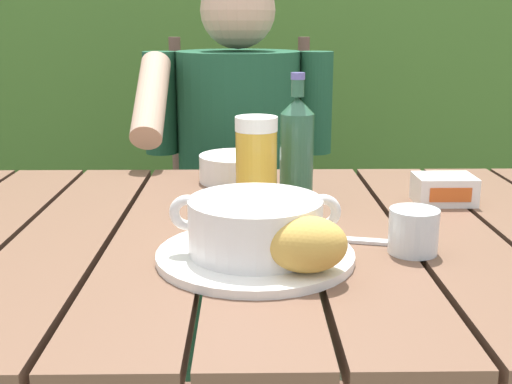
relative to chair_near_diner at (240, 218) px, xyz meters
name	(u,v)px	position (x,y,z in m)	size (l,w,h in m)	color
dining_table	(257,283)	(0.04, -0.87, 0.16)	(1.34, 0.86, 0.73)	brown
chair_near_diner	(240,218)	(0.00, 0.00, 0.00)	(0.43, 0.48, 1.01)	brown
person_eating	(238,161)	(0.00, -0.21, 0.22)	(0.48, 0.47, 1.19)	#1C4C31
serving_plate	(255,255)	(0.03, -1.00, 0.26)	(0.27, 0.27, 0.01)	white
soup_bowl	(255,224)	(0.03, -1.00, 0.30)	(0.23, 0.18, 0.08)	white
bread_roll	(307,244)	(0.10, -1.08, 0.30)	(0.11, 0.08, 0.07)	gold
beer_glass	(256,164)	(0.04, -0.77, 0.33)	(0.07, 0.07, 0.16)	gold
beer_bottle	(297,148)	(0.11, -0.70, 0.35)	(0.06, 0.06, 0.23)	#2E5B41
water_glass_small	(413,231)	(0.26, -0.98, 0.28)	(0.07, 0.07, 0.06)	silver
butter_tub	(444,189)	(0.38, -0.72, 0.28)	(0.10, 0.08, 0.05)	white
table_knife	(341,239)	(0.16, -0.93, 0.25)	(0.17, 0.06, 0.01)	silver
diner_bowl	(237,168)	(0.00, -0.55, 0.28)	(0.15, 0.15, 0.05)	white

